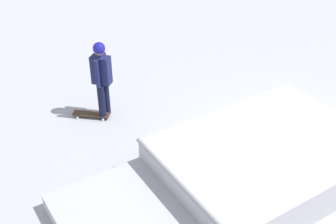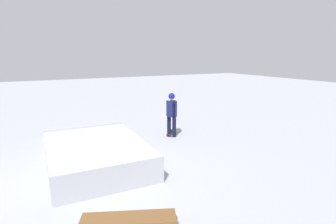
{
  "view_description": "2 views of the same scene",
  "coord_description": "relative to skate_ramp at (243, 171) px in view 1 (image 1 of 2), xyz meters",
  "views": [
    {
      "loc": [
        5.22,
        3.92,
        5.35
      ],
      "look_at": [
        1.54,
        -1.57,
        0.9
      ],
      "focal_mm": 46.87,
      "sensor_mm": 36.0,
      "label": 1
    },
    {
      "loc": [
        -6.84,
        1.49,
        3.15
      ],
      "look_at": [
        2.0,
        -3.15,
        1.0
      ],
      "focal_mm": 28.54,
      "sensor_mm": 36.0,
      "label": 2
    }
  ],
  "objects": [
    {
      "name": "ground_plane",
      "position": [
        -0.99,
        0.06,
        -0.32
      ],
      "size": [
        60.0,
        60.0,
        0.0
      ],
      "primitive_type": "plane",
      "color": "#A8AAB2"
    },
    {
      "name": "skate_ramp",
      "position": [
        0.0,
        0.0,
        0.0
      ],
      "size": [
        5.46,
        2.74,
        0.74
      ],
      "rotation": [
        0.0,
        0.0,
        -0.03
      ],
      "color": "#B0B3BB",
      "rests_on": "ground"
    },
    {
      "name": "skater",
      "position": [
        1.01,
        -3.25,
        0.69
      ],
      "size": [
        0.41,
        0.43,
        1.73
      ],
      "rotation": [
        0.0,
        0.0,
        2.24
      ],
      "color": "black",
      "rests_on": "ground"
    },
    {
      "name": "skateboard",
      "position": [
        1.28,
        -3.37,
        -0.24
      ],
      "size": [
        0.73,
        0.68,
        0.09
      ],
      "rotation": [
        0.0,
        0.0,
        2.41
      ],
      "color": "#3F2D1E",
      "rests_on": "ground"
    }
  ]
}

